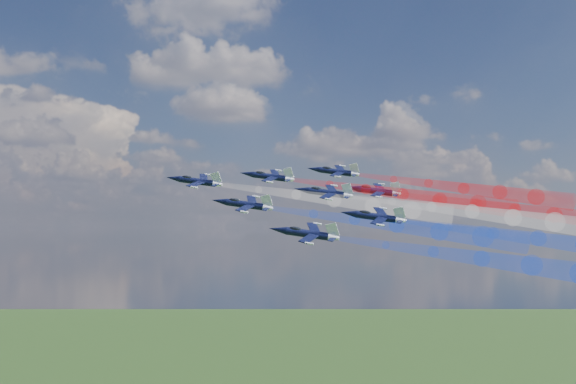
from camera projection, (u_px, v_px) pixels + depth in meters
name	position (u px, v px, depth m)	size (l,w,h in m)	color
jet_lead	(197.00, 181.00, 148.18)	(10.71, 13.39, 3.57)	black
trail_lead	(334.00, 200.00, 143.47)	(4.46, 50.64, 4.46)	white
jet_inner_left	(245.00, 205.00, 136.41)	(10.71, 13.39, 3.57)	black
trail_inner_left	(397.00, 225.00, 131.70)	(4.46, 50.64, 4.46)	blue
jet_inner_right	(269.00, 177.00, 155.44)	(10.71, 13.39, 3.57)	black
trail_inner_right	(403.00, 194.00, 150.74)	(4.46, 50.64, 4.46)	red
jet_outer_left	(307.00, 234.00, 120.71)	(10.71, 13.39, 3.57)	black
trail_outer_left	(482.00, 259.00, 116.00)	(4.46, 50.64, 4.46)	blue
jet_center_third	(326.00, 193.00, 144.22)	(10.71, 13.39, 3.57)	black
trail_center_third	(472.00, 212.00, 139.51)	(4.46, 50.64, 4.46)	white
jet_outer_right	(336.00, 172.00, 163.68)	(10.71, 13.39, 3.57)	black
trail_outer_right	(464.00, 188.00, 158.98)	(4.46, 50.64, 4.46)	red
jet_rear_left	(376.00, 217.00, 131.49)	(10.71, 13.39, 3.57)	black
trail_rear_left	(538.00, 239.00, 126.79)	(4.46, 50.64, 4.46)	blue
jet_rear_right	(375.00, 191.00, 151.89)	(10.71, 13.39, 3.57)	black
trail_rear_right	(515.00, 209.00, 147.19)	(4.46, 50.64, 4.46)	red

